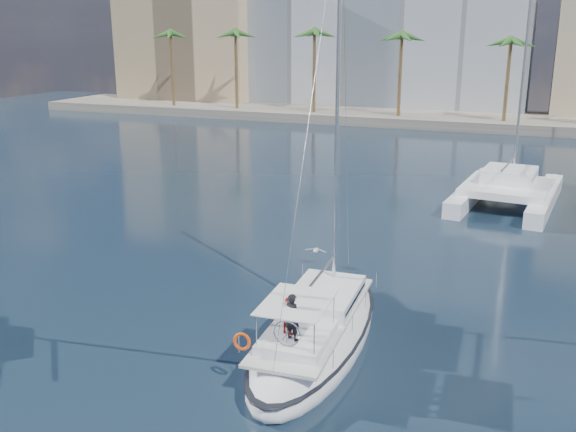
% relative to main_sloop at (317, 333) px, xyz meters
% --- Properties ---
extents(ground, '(160.00, 160.00, 0.00)m').
position_rel_main_sloop_xyz_m(ground, '(-3.83, 3.84, -0.53)').
color(ground, black).
rests_on(ground, ground).
extents(quay, '(120.00, 14.00, 1.20)m').
position_rel_main_sloop_xyz_m(quay, '(-3.83, 64.84, 0.07)').
color(quay, gray).
rests_on(quay, ground).
extents(building_modern, '(42.00, 16.00, 28.00)m').
position_rel_main_sloop_xyz_m(building_modern, '(-15.83, 76.84, 13.47)').
color(building_modern, white).
rests_on(building_modern, ground).
extents(building_tan_left, '(22.00, 14.00, 22.00)m').
position_rel_main_sloop_xyz_m(building_tan_left, '(-45.83, 72.84, 10.47)').
color(building_tan_left, tan).
rests_on(building_tan_left, ground).
extents(palm_left, '(3.60, 3.60, 12.30)m').
position_rel_main_sloop_xyz_m(palm_left, '(-37.83, 60.84, 9.75)').
color(palm_left, brown).
rests_on(palm_left, ground).
extents(palm_centre, '(3.60, 3.60, 12.30)m').
position_rel_main_sloop_xyz_m(palm_centre, '(-3.83, 60.84, 9.75)').
color(palm_centre, brown).
rests_on(palm_centre, ground).
extents(main_sloop, '(4.33, 11.96, 17.50)m').
position_rel_main_sloop_xyz_m(main_sloop, '(0.00, 0.00, 0.00)').
color(main_sloop, white).
rests_on(main_sloop, ground).
extents(catamaran, '(7.41, 12.95, 18.02)m').
position_rel_main_sloop_xyz_m(catamaran, '(5.58, 25.11, 0.62)').
color(catamaran, white).
rests_on(catamaran, ground).
extents(seagull, '(1.15, 0.49, 0.21)m').
position_rel_main_sloop_xyz_m(seagull, '(-2.91, 8.32, 0.31)').
color(seagull, silver).
rests_on(seagull, ground).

